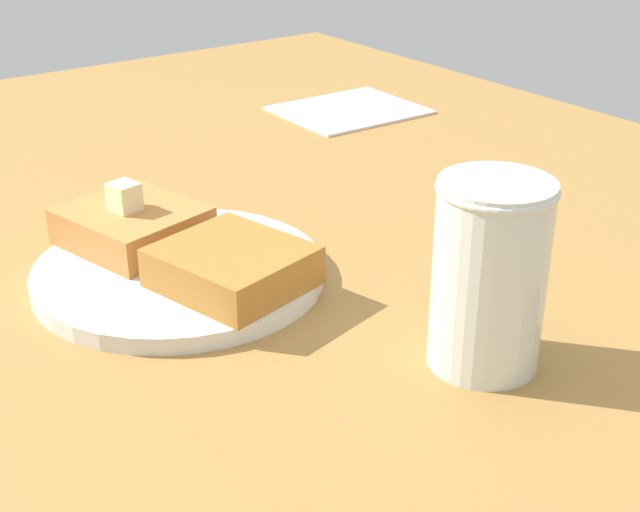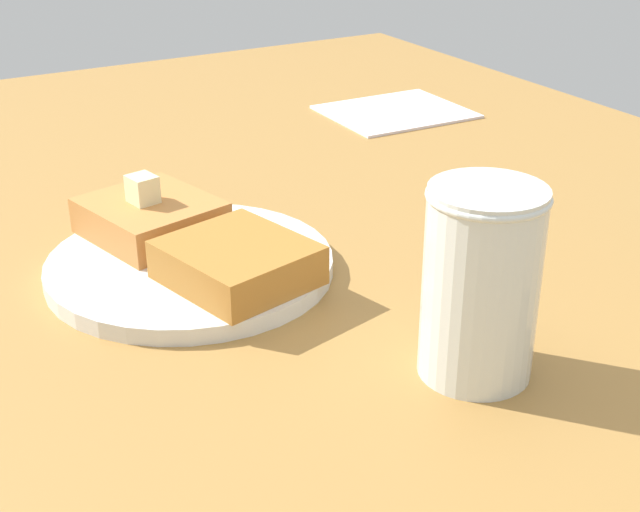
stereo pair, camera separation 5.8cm
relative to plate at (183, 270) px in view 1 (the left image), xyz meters
The scene contains 8 objects.
table_surface 5.80cm from the plate, behind, with size 118.89×118.89×2.88cm, color olive.
plate is the anchor object (origin of this frame).
toast_slice_left 5.54cm from the plate, 166.33° to the right, with size 9.45×8.58×2.78cm, color #BE7A3C.
toast_slice_middle 5.54cm from the plate, 13.67° to the left, with size 9.45×8.58×2.78cm, color #A86D2B.
butter_pat_primary 7.34cm from the plate, 163.55° to the right, with size 2.10×1.89×2.10cm, color beige.
fork 7.40cm from the plate, 155.68° to the left, with size 13.82×10.52×0.36cm.
syrup_jar 23.31cm from the plate, 24.54° to the left, with size 7.03×7.03×11.84cm.
napkin 44.67cm from the plate, 126.34° to the left, with size 13.10×15.48×0.30cm, color white.
Camera 1 is at (57.96, -25.86, 32.53)cm, focal length 50.00 mm.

